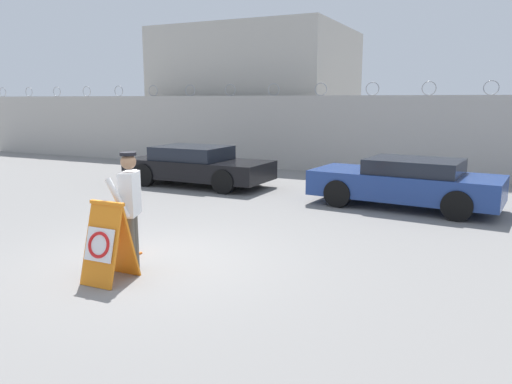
{
  "coord_description": "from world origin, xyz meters",
  "views": [
    {
      "loc": [
        4.87,
        -6.34,
        2.63
      ],
      "look_at": [
        1.15,
        1.41,
        1.02
      ],
      "focal_mm": 35.0,
      "sensor_mm": 36.0,
      "label": 1
    }
  ],
  "objects_px": {
    "security_guard": "(130,204)",
    "parked_car_rear_sedan": "(406,182)",
    "barricade_sign": "(107,242)",
    "traffic_cone_near": "(124,233)",
    "parked_car_front_coupe": "(197,165)"
  },
  "relations": [
    {
      "from": "security_guard",
      "to": "parked_car_rear_sedan",
      "type": "bearing_deg",
      "value": 132.51
    },
    {
      "from": "security_guard",
      "to": "barricade_sign",
      "type": "bearing_deg",
      "value": -21.62
    },
    {
      "from": "traffic_cone_near",
      "to": "parked_car_front_coupe",
      "type": "distance_m",
      "value": 7.07
    },
    {
      "from": "traffic_cone_near",
      "to": "parked_car_rear_sedan",
      "type": "xyz_separation_m",
      "value": [
        3.66,
        6.06,
        0.23
      ]
    },
    {
      "from": "security_guard",
      "to": "traffic_cone_near",
      "type": "xyz_separation_m",
      "value": [
        -0.59,
        0.51,
        -0.65
      ]
    },
    {
      "from": "security_guard",
      "to": "traffic_cone_near",
      "type": "bearing_deg",
      "value": -153.12
    },
    {
      "from": "barricade_sign",
      "to": "parked_car_front_coupe",
      "type": "relative_size",
      "value": 0.26
    },
    {
      "from": "parked_car_front_coupe",
      "to": "security_guard",
      "type": "bearing_deg",
      "value": -64.18
    },
    {
      "from": "parked_car_rear_sedan",
      "to": "security_guard",
      "type": "bearing_deg",
      "value": 70.44
    },
    {
      "from": "security_guard",
      "to": "parked_car_front_coupe",
      "type": "bearing_deg",
      "value": -177.62
    },
    {
      "from": "parked_car_rear_sedan",
      "to": "barricade_sign",
      "type": "bearing_deg",
      "value": 72.2
    },
    {
      "from": "barricade_sign",
      "to": "traffic_cone_near",
      "type": "distance_m",
      "value": 1.22
    },
    {
      "from": "barricade_sign",
      "to": "security_guard",
      "type": "bearing_deg",
      "value": 90.3
    },
    {
      "from": "barricade_sign",
      "to": "security_guard",
      "type": "distance_m",
      "value": 0.71
    },
    {
      "from": "barricade_sign",
      "to": "parked_car_front_coupe",
      "type": "height_order",
      "value": "parked_car_front_coupe"
    }
  ]
}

